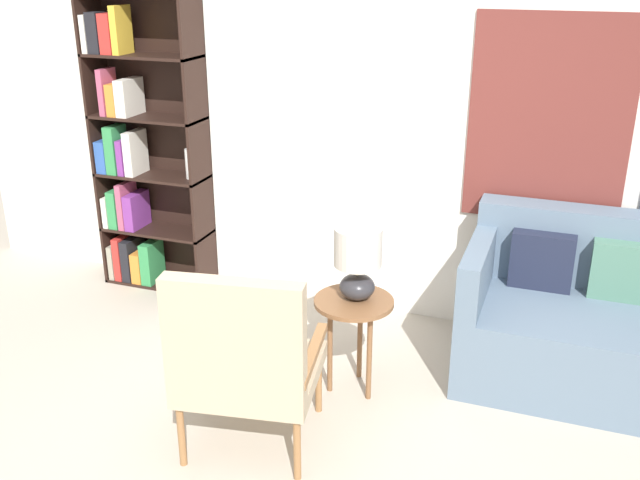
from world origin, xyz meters
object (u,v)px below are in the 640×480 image
object	(u,v)px
couch	(617,326)
side_table	(354,312)
bookshelf	(138,156)
armchair	(244,357)
table_lamp	(358,258)

from	to	relation	value
couch	side_table	xyz separation A→B (m)	(-1.38, -0.59, 0.13)
bookshelf	side_table	world-z (taller)	bookshelf
couch	side_table	distance (m)	1.51
armchair	table_lamp	world-z (taller)	armchair
bookshelf	armchair	distance (m)	2.29
side_table	couch	bearing A→B (deg)	22.96
side_table	table_lamp	size ratio (longest dim) A/B	1.37
bookshelf	table_lamp	distance (m)	2.10
bookshelf	couch	world-z (taller)	bookshelf
side_table	table_lamp	distance (m)	0.32
bookshelf	couch	bearing A→B (deg)	-4.87
armchair	couch	size ratio (longest dim) A/B	0.59
armchair	table_lamp	xyz separation A→B (m)	(0.33, 0.75, 0.26)
armchair	table_lamp	bearing A→B (deg)	66.53
couch	side_table	world-z (taller)	couch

